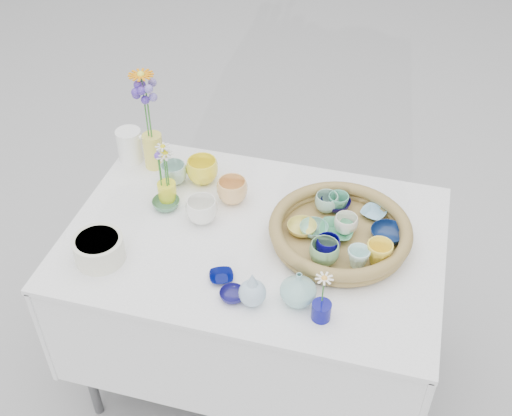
% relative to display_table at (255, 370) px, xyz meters
% --- Properties ---
extents(ground, '(80.00, 80.00, 0.00)m').
position_rel_display_table_xyz_m(ground, '(0.00, 0.00, 0.00)').
color(ground, '#9E9E9E').
extents(display_table, '(1.26, 0.86, 0.77)m').
position_rel_display_table_xyz_m(display_table, '(0.00, 0.00, 0.00)').
color(display_table, white).
rests_on(display_table, ground).
extents(wicker_tray, '(0.47, 0.47, 0.08)m').
position_rel_display_table_xyz_m(wicker_tray, '(0.28, 0.05, 0.80)').
color(wicker_tray, brown).
rests_on(wicker_tray, display_table).
extents(tray_ceramic_0, '(0.13, 0.13, 0.03)m').
position_rel_display_table_xyz_m(tray_ceramic_0, '(0.24, 0.20, 0.80)').
color(tray_ceramic_0, '#0D0940').
rests_on(tray_ceramic_0, wicker_tray).
extents(tray_ceramic_1, '(0.13, 0.13, 0.04)m').
position_rel_display_table_xyz_m(tray_ceramic_1, '(0.43, 0.08, 0.80)').
color(tray_ceramic_1, '#0C204F').
rests_on(tray_ceramic_1, wicker_tray).
extents(tray_ceramic_2, '(0.11, 0.11, 0.08)m').
position_rel_display_table_xyz_m(tray_ceramic_2, '(0.42, -0.04, 0.82)').
color(tray_ceramic_2, yellow).
rests_on(tray_ceramic_2, wicker_tray).
extents(tray_ceramic_3, '(0.12, 0.12, 0.03)m').
position_rel_display_table_xyz_m(tray_ceramic_3, '(0.27, 0.06, 0.80)').
color(tray_ceramic_3, '#439465').
rests_on(tray_ceramic_3, wicker_tray).
extents(tray_ceramic_4, '(0.11, 0.11, 0.08)m').
position_rel_display_table_xyz_m(tray_ceramic_4, '(0.25, -0.08, 0.82)').
color(tray_ceramic_4, '#6FA36B').
rests_on(tray_ceramic_4, wicker_tray).
extents(tray_ceramic_5, '(0.10, 0.10, 0.03)m').
position_rel_display_table_xyz_m(tray_ceramic_5, '(0.19, 0.05, 0.80)').
color(tray_ceramic_5, '#80C4B3').
rests_on(tray_ceramic_5, wicker_tray).
extents(tray_ceramic_6, '(0.10, 0.10, 0.07)m').
position_rel_display_table_xyz_m(tray_ceramic_6, '(0.21, 0.17, 0.82)').
color(tray_ceramic_6, '#96C4AC').
rests_on(tray_ceramic_6, wicker_tray).
extents(tray_ceramic_7, '(0.10, 0.10, 0.06)m').
position_rel_display_table_xyz_m(tray_ceramic_7, '(0.29, 0.08, 0.81)').
color(tray_ceramic_7, white).
rests_on(tray_ceramic_7, wicker_tray).
extents(tray_ceramic_8, '(0.11, 0.11, 0.02)m').
position_rel_display_table_xyz_m(tray_ceramic_8, '(0.37, 0.19, 0.79)').
color(tray_ceramic_8, '#81B9DA').
rests_on(tray_ceramic_8, wicker_tray).
extents(tray_ceramic_9, '(0.09, 0.09, 0.06)m').
position_rel_display_table_xyz_m(tray_ceramic_9, '(0.25, -0.04, 0.81)').
color(tray_ceramic_9, '#0C0575').
rests_on(tray_ceramic_9, wicker_tray).
extents(tray_ceramic_10, '(0.12, 0.12, 0.03)m').
position_rel_display_table_xyz_m(tray_ceramic_10, '(0.15, 0.04, 0.80)').
color(tray_ceramic_10, '#DAC552').
rests_on(tray_ceramic_10, wicker_tray).
extents(tray_ceramic_11, '(0.08, 0.08, 0.07)m').
position_rel_display_table_xyz_m(tray_ceramic_11, '(0.36, -0.07, 0.82)').
color(tray_ceramic_11, silver).
rests_on(tray_ceramic_11, wicker_tray).
extents(tray_ceramic_12, '(0.07, 0.07, 0.07)m').
position_rel_display_table_xyz_m(tray_ceramic_12, '(0.25, 0.18, 0.82)').
color(tray_ceramic_12, '#479576').
rests_on(tray_ceramic_12, wicker_tray).
extents(loose_ceramic_0, '(0.13, 0.13, 0.09)m').
position_rel_display_table_xyz_m(loose_ceramic_0, '(-0.26, 0.24, 0.81)').
color(loose_ceramic_0, yellow).
rests_on(loose_ceramic_0, display_table).
extents(loose_ceramic_1, '(0.11, 0.11, 0.09)m').
position_rel_display_table_xyz_m(loose_ceramic_1, '(-0.13, 0.16, 0.81)').
color(loose_ceramic_1, '#EAB36B').
rests_on(loose_ceramic_1, display_table).
extents(loose_ceramic_2, '(0.12, 0.12, 0.03)m').
position_rel_display_table_xyz_m(loose_ceramic_2, '(-0.34, 0.06, 0.78)').
color(loose_ceramic_2, '#447253').
rests_on(loose_ceramic_2, display_table).
extents(loose_ceramic_3, '(0.11, 0.11, 0.09)m').
position_rel_display_table_xyz_m(loose_ceramic_3, '(-0.20, 0.03, 0.81)').
color(loose_ceramic_3, white).
rests_on(loose_ceramic_3, display_table).
extents(loose_ceramic_4, '(0.10, 0.10, 0.02)m').
position_rel_display_table_xyz_m(loose_ceramic_4, '(-0.05, -0.22, 0.77)').
color(loose_ceramic_4, '#03094E').
rests_on(loose_ceramic_4, display_table).
extents(loose_ceramic_5, '(0.13, 0.13, 0.08)m').
position_rel_display_table_xyz_m(loose_ceramic_5, '(-0.37, 0.20, 0.80)').
color(loose_ceramic_5, '#A2C8BA').
rests_on(loose_ceramic_5, display_table).
extents(loose_ceramic_6, '(0.09, 0.09, 0.02)m').
position_rel_display_table_xyz_m(loose_ceramic_6, '(0.01, -0.29, 0.78)').
color(loose_ceramic_6, '#131155').
rests_on(loose_ceramic_6, display_table).
extents(fluted_bowl, '(0.20, 0.20, 0.08)m').
position_rel_display_table_xyz_m(fluted_bowl, '(-0.45, -0.24, 0.81)').
color(fluted_bowl, beige).
rests_on(fluted_bowl, display_table).
extents(bud_vase_paleblue, '(0.10, 0.10, 0.13)m').
position_rel_display_table_xyz_m(bud_vase_paleblue, '(0.07, -0.29, 0.83)').
color(bud_vase_paleblue, '#A0BCD3').
rests_on(bud_vase_paleblue, display_table).
extents(bud_vase_seafoam, '(0.15, 0.15, 0.12)m').
position_rel_display_table_xyz_m(bud_vase_seafoam, '(0.20, -0.25, 0.82)').
color(bud_vase_seafoam, '#87BCB5').
rests_on(bud_vase_seafoam, display_table).
extents(bud_vase_cobalt, '(0.07, 0.07, 0.06)m').
position_rel_display_table_xyz_m(bud_vase_cobalt, '(0.28, -0.29, 0.79)').
color(bud_vase_cobalt, '#0A0B6F').
rests_on(bud_vase_cobalt, display_table).
extents(single_daisy, '(0.08, 0.08, 0.11)m').
position_rel_display_table_xyz_m(single_daisy, '(0.28, -0.28, 0.87)').
color(single_daisy, white).
rests_on(single_daisy, bud_vase_cobalt).
extents(tall_vase_yellow, '(0.10, 0.10, 0.14)m').
position_rel_display_table_xyz_m(tall_vase_yellow, '(-0.47, 0.28, 0.83)').
color(tall_vase_yellow, '#DCCF4E').
rests_on(tall_vase_yellow, display_table).
extents(gerbera, '(0.12, 0.12, 0.27)m').
position_rel_display_table_xyz_m(gerbera, '(-0.48, 0.27, 1.03)').
color(gerbera, orange).
rests_on(gerbera, tall_vase_yellow).
extents(hydrangea, '(0.10, 0.10, 0.27)m').
position_rel_display_table_xyz_m(hydrangea, '(-0.47, 0.27, 1.00)').
color(hydrangea, '#472C9A').
rests_on(hydrangea, tall_vase_yellow).
extents(white_pitcher, '(0.14, 0.11, 0.13)m').
position_rel_display_table_xyz_m(white_pitcher, '(-0.58, 0.30, 0.83)').
color(white_pitcher, white).
rests_on(white_pitcher, display_table).
extents(daisy_cup, '(0.07, 0.07, 0.07)m').
position_rel_display_table_xyz_m(daisy_cup, '(-0.35, 0.10, 0.80)').
color(daisy_cup, yellow).
rests_on(daisy_cup, display_table).
extents(daisy_posy, '(0.10, 0.10, 0.16)m').
position_rel_display_table_xyz_m(daisy_posy, '(-0.36, 0.11, 0.92)').
color(daisy_posy, silver).
rests_on(daisy_posy, daisy_cup).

